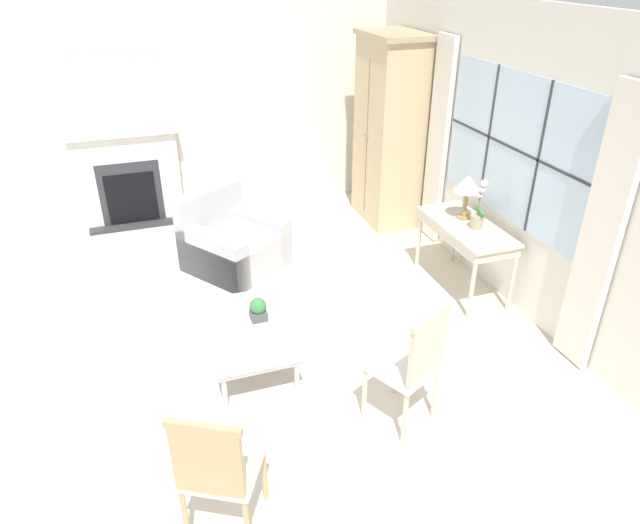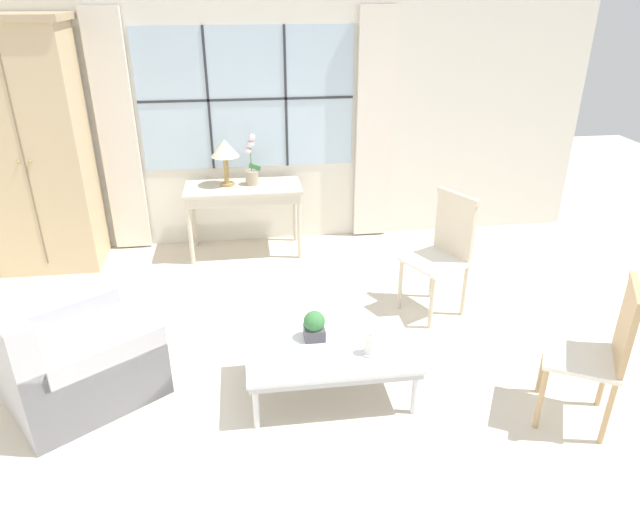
% 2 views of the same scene
% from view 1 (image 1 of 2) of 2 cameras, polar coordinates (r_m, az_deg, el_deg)
% --- Properties ---
extents(ground_plane, '(14.00, 14.00, 0.00)m').
position_cam_1_polar(ground_plane, '(5.42, -10.82, -7.58)').
color(ground_plane, beige).
extents(wall_back_windowed, '(7.20, 0.14, 2.80)m').
position_cam_1_polar(wall_back_windowed, '(5.85, 18.73, 9.54)').
color(wall_back_windowed, silver).
rests_on(wall_back_windowed, ground_plane).
extents(wall_left, '(0.06, 7.20, 2.80)m').
position_cam_1_polar(wall_left, '(7.69, -10.99, 14.97)').
color(wall_left, silver).
rests_on(wall_left, ground_plane).
extents(fireplace, '(0.34, 1.36, 2.19)m').
position_cam_1_polar(fireplace, '(7.69, -18.72, 8.70)').
color(fireplace, '#2D2D33').
rests_on(fireplace, ground_plane).
extents(armoire, '(1.00, 0.64, 2.34)m').
position_cam_1_polar(armoire, '(7.36, 6.90, 12.87)').
color(armoire, tan).
rests_on(armoire, ground_plane).
extents(console_table, '(1.17, 0.53, 0.73)m').
position_cam_1_polar(console_table, '(6.00, 14.41, 2.92)').
color(console_table, beige).
rests_on(console_table, ground_plane).
extents(table_lamp, '(0.28, 0.28, 0.47)m').
position_cam_1_polar(table_lamp, '(5.98, 14.53, 7.44)').
color(table_lamp, '#9E7F47').
rests_on(table_lamp, console_table).
extents(potted_orchid, '(0.17, 0.13, 0.51)m').
position_cam_1_polar(potted_orchid, '(5.85, 15.56, 4.92)').
color(potted_orchid, tan).
rests_on(potted_orchid, console_table).
extents(armchair_upholstered, '(1.26, 1.26, 0.86)m').
position_cam_1_polar(armchair_upholstered, '(6.45, -8.71, 1.73)').
color(armchair_upholstered, '#B2B2B7').
rests_on(armchair_upholstered, ground_plane).
extents(side_chair_wooden, '(0.59, 0.59, 1.04)m').
position_cam_1_polar(side_chair_wooden, '(4.19, 9.40, -9.74)').
color(side_chair_wooden, white).
rests_on(side_chair_wooden, ground_plane).
extents(accent_chair_wooden, '(0.60, 0.60, 1.00)m').
position_cam_1_polar(accent_chair_wooden, '(3.52, -10.36, -19.55)').
color(accent_chair_wooden, white).
rests_on(accent_chair_wooden, ground_plane).
extents(coffee_table, '(1.13, 0.68, 0.36)m').
position_cam_1_polar(coffee_table, '(4.92, -7.39, -6.86)').
color(coffee_table, silver).
rests_on(coffee_table, ground_plane).
extents(potted_plant_small, '(0.15, 0.15, 0.21)m').
position_cam_1_polar(potted_plant_small, '(4.93, -6.21, -4.69)').
color(potted_plant_small, '#4C4C51').
rests_on(potted_plant_small, coffee_table).
extents(pillar_candle, '(0.11, 0.11, 0.15)m').
position_cam_1_polar(pillar_candle, '(4.65, -8.01, -7.78)').
color(pillar_candle, silver).
rests_on(pillar_candle, coffee_table).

